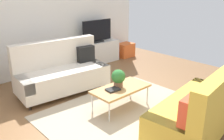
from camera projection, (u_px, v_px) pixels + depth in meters
ground_plane at (116, 109)px, 4.52m from camera, size 7.68×7.68×0.00m
wall_far at (39, 17)px, 5.97m from camera, size 6.40×0.12×2.90m
area_rug at (126, 112)px, 4.38m from camera, size 2.90×2.20×0.01m
couch_beige at (62, 72)px, 5.14m from camera, size 1.97×1.02×1.10m
couch_green at (201, 109)px, 3.61m from camera, size 1.99×1.06×1.10m
coffee_table at (121, 89)px, 4.42m from camera, size 1.10×0.56×0.42m
tv_console at (97, 52)px, 7.12m from camera, size 1.40×0.44×0.64m
tv at (97, 31)px, 6.90m from camera, size 1.00×0.20×0.64m
storage_trunk at (125, 50)px, 7.79m from camera, size 0.52×0.40×0.44m
potted_plant at (118, 78)px, 4.40m from camera, size 0.26×0.26×0.33m
table_book_0 at (113, 90)px, 4.29m from camera, size 0.26×0.21×0.03m
vase_0 at (80, 42)px, 6.65m from camera, size 0.13×0.13×0.16m
vase_1 at (85, 42)px, 6.78m from camera, size 0.11×0.11×0.12m
bottle_0 at (92, 40)px, 6.81m from camera, size 0.05×0.05×0.18m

